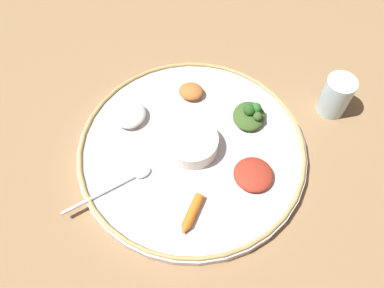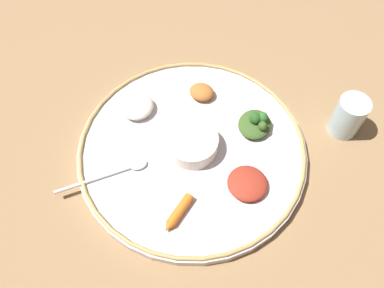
% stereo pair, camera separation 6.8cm
% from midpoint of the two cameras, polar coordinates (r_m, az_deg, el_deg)
% --- Properties ---
extents(ground_plane, '(2.40, 2.40, 0.00)m').
position_cam_midpoint_polar(ground_plane, '(0.80, -2.43, -1.49)').
color(ground_plane, olive).
extents(platter, '(0.45, 0.45, 0.02)m').
position_cam_midpoint_polar(platter, '(0.79, -2.46, -1.13)').
color(platter, silver).
rests_on(platter, ground_plane).
extents(platter_rim, '(0.45, 0.45, 0.01)m').
position_cam_midpoint_polar(platter_rim, '(0.78, -2.50, -0.64)').
color(platter_rim, tan).
rests_on(platter_rim, platter).
extents(center_bowl, '(0.10, 0.10, 0.04)m').
position_cam_midpoint_polar(center_bowl, '(0.76, -2.54, -0.01)').
color(center_bowl, silver).
rests_on(center_bowl, platter).
extents(spoon, '(0.07, 0.18, 0.01)m').
position_cam_midpoint_polar(spoon, '(0.76, -12.80, -5.75)').
color(spoon, silver).
rests_on(spoon, platter).
extents(greens_pile, '(0.10, 0.09, 0.04)m').
position_cam_midpoint_polar(greens_pile, '(0.81, 6.02, 4.07)').
color(greens_pile, '#385623').
rests_on(greens_pile, platter).
extents(carrot_near_spoon, '(0.07, 0.06, 0.02)m').
position_cam_midpoint_polar(carrot_near_spoon, '(0.71, -2.82, -10.28)').
color(carrot_near_spoon, orange).
rests_on(carrot_near_spoon, platter).
extents(mound_chickpea, '(0.06, 0.07, 0.03)m').
position_cam_midpoint_polar(mound_chickpea, '(0.84, -2.44, 7.47)').
color(mound_chickpea, '#B2662D').
rests_on(mound_chickpea, platter).
extents(mound_rice_white, '(0.09, 0.09, 0.03)m').
position_cam_midpoint_polar(mound_rice_white, '(0.82, -11.34, 4.01)').
color(mound_rice_white, silver).
rests_on(mound_rice_white, platter).
extents(mound_beet, '(0.10, 0.10, 0.02)m').
position_cam_midpoint_polar(mound_beet, '(0.74, 6.32, -4.61)').
color(mound_beet, maroon).
rests_on(mound_beet, platter).
extents(drinking_glass, '(0.06, 0.06, 0.09)m').
position_cam_midpoint_polar(drinking_glass, '(0.87, 17.97, 6.27)').
color(drinking_glass, silver).
rests_on(drinking_glass, ground_plane).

